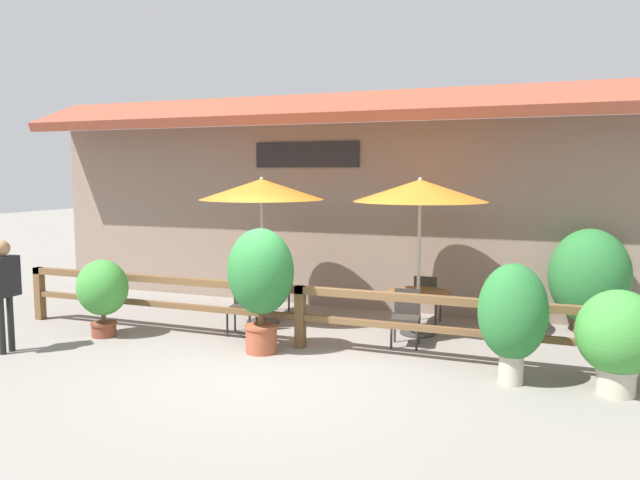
# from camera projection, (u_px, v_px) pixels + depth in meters

# --- Properties ---
(ground_plane) EXTENTS (60.00, 60.00, 0.00)m
(ground_plane) POSITION_uv_depth(u_px,v_px,m) (270.00, 368.00, 8.52)
(ground_plane) COLOR gray
(building_facade) EXTENTS (14.28, 1.49, 4.23)m
(building_facade) POSITION_uv_depth(u_px,v_px,m) (361.00, 198.00, 12.09)
(building_facade) COLOR gray
(building_facade) RESTS_ON ground
(patio_railing) EXTENTS (10.40, 0.14, 0.95)m
(patio_railing) POSITION_uv_depth(u_px,v_px,m) (300.00, 303.00, 9.42)
(patio_railing) COLOR brown
(patio_railing) RESTS_ON ground
(patio_umbrella_near) EXTENTS (2.18, 2.18, 2.58)m
(patio_umbrella_near) POSITION_uv_depth(u_px,v_px,m) (262.00, 190.00, 10.82)
(patio_umbrella_near) COLOR #B7B2A8
(patio_umbrella_near) RESTS_ON ground
(dining_table_near) EXTENTS (1.07, 1.07, 0.70)m
(dining_table_near) POSITION_uv_depth(u_px,v_px,m) (263.00, 291.00, 11.01)
(dining_table_near) COLOR brown
(dining_table_near) RESTS_ON ground
(chair_near_streetside) EXTENTS (0.49, 0.49, 0.86)m
(chair_near_streetside) POSITION_uv_depth(u_px,v_px,m) (243.00, 305.00, 10.29)
(chair_near_streetside) COLOR #332D28
(chair_near_streetside) RESTS_ON ground
(chair_near_wallside) EXTENTS (0.46, 0.46, 0.86)m
(chair_near_wallside) POSITION_uv_depth(u_px,v_px,m) (281.00, 288.00, 11.75)
(chair_near_wallside) COLOR #332D28
(chair_near_wallside) RESTS_ON ground
(patio_umbrella_middle) EXTENTS (2.18, 2.18, 2.58)m
(patio_umbrella_middle) POSITION_uv_depth(u_px,v_px,m) (420.00, 191.00, 10.05)
(patio_umbrella_middle) COLOR #B7B2A8
(patio_umbrella_middle) RESTS_ON ground
(dining_table_middle) EXTENTS (1.07, 1.07, 0.70)m
(dining_table_middle) POSITION_uv_depth(u_px,v_px,m) (418.00, 300.00, 10.24)
(dining_table_middle) COLOR brown
(dining_table_middle) RESTS_ON ground
(chair_middle_streetside) EXTENTS (0.47, 0.47, 0.86)m
(chair_middle_streetside) POSITION_uv_depth(u_px,v_px,m) (406.00, 314.00, 9.57)
(chair_middle_streetside) COLOR #332D28
(chair_middle_streetside) RESTS_ON ground
(chair_middle_wallside) EXTENTS (0.43, 0.43, 0.86)m
(chair_middle_wallside) POSITION_uv_depth(u_px,v_px,m) (427.00, 297.00, 10.94)
(chair_middle_wallside) COLOR #332D28
(chair_middle_wallside) RESTS_ON ground
(potted_plant_tall_tropical) EXTENTS (0.86, 0.78, 1.54)m
(potted_plant_tall_tropical) POSITION_uv_depth(u_px,v_px,m) (513.00, 315.00, 7.79)
(potted_plant_tall_tropical) COLOR #B7AD99
(potted_plant_tall_tropical) RESTS_ON ground
(potted_plant_small_flowering) EXTENTS (0.85, 0.76, 1.26)m
(potted_plant_small_flowering) POSITION_uv_depth(u_px,v_px,m) (102.00, 290.00, 10.07)
(potted_plant_small_flowering) COLOR brown
(potted_plant_small_flowering) RESTS_ON ground
(potted_plant_entrance_palm) EXTENTS (0.99, 0.89, 1.85)m
(potted_plant_entrance_palm) POSITION_uv_depth(u_px,v_px,m) (261.00, 277.00, 9.12)
(potted_plant_entrance_palm) COLOR #9E4C33
(potted_plant_entrance_palm) RESTS_ON ground
(potted_plant_broad_leaf) EXTENTS (0.98, 0.88, 1.28)m
(potted_plant_broad_leaf) POSITION_uv_depth(u_px,v_px,m) (618.00, 336.00, 7.42)
(potted_plant_broad_leaf) COLOR #B7AD99
(potted_plant_broad_leaf) RESTS_ON ground
(potted_plant_corner_fern) EXTENTS (1.30, 1.17, 1.75)m
(potted_plant_corner_fern) POSITION_uv_depth(u_px,v_px,m) (589.00, 277.00, 10.24)
(potted_plant_corner_fern) COLOR brown
(potted_plant_corner_fern) RESTS_ON ground
(pedestrian) EXTENTS (0.23, 0.59, 1.68)m
(pedestrian) POSITION_uv_depth(u_px,v_px,m) (4.00, 281.00, 9.11)
(pedestrian) COLOR black
(pedestrian) RESTS_ON ground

